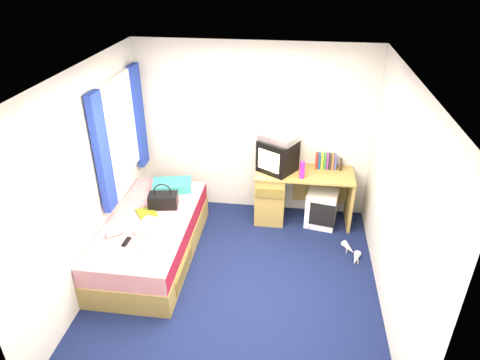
# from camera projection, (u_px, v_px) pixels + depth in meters

# --- Properties ---
(ground) EXTENTS (3.40, 3.40, 0.00)m
(ground) POSITION_uv_depth(u_px,v_px,m) (236.00, 283.00, 4.93)
(ground) COLOR #0C1438
(ground) RESTS_ON ground
(room_shell) EXTENTS (3.40, 3.40, 3.40)m
(room_shell) POSITION_uv_depth(u_px,v_px,m) (235.00, 171.00, 4.24)
(room_shell) COLOR white
(room_shell) RESTS_ON ground
(bed) EXTENTS (1.01, 2.00, 0.54)m
(bed) POSITION_uv_depth(u_px,v_px,m) (152.00, 238.00, 5.25)
(bed) COLOR #AD9148
(bed) RESTS_ON ground
(pillow) EXTENTS (0.57, 0.43, 0.11)m
(pillow) POSITION_uv_depth(u_px,v_px,m) (172.00, 185.00, 5.73)
(pillow) COLOR #1A63AD
(pillow) RESTS_ON bed
(desk) EXTENTS (1.30, 0.55, 0.75)m
(desk) POSITION_uv_depth(u_px,v_px,m) (283.00, 193.00, 5.93)
(desk) COLOR #AD9148
(desk) RESTS_ON ground
(storage_cube) EXTENTS (0.46, 0.46, 0.49)m
(storage_cube) POSITION_uv_depth(u_px,v_px,m) (321.00, 208.00, 5.88)
(storage_cube) COLOR white
(storage_cube) RESTS_ON ground
(crt_tv) EXTENTS (0.58, 0.57, 0.43)m
(crt_tv) POSITION_uv_depth(u_px,v_px,m) (278.00, 156.00, 5.67)
(crt_tv) COLOR black
(crt_tv) RESTS_ON desk
(vcr) EXTENTS (0.56, 0.50, 0.09)m
(vcr) POSITION_uv_depth(u_px,v_px,m) (279.00, 138.00, 5.55)
(vcr) COLOR silver
(vcr) RESTS_ON crt_tv
(book_row) EXTENTS (0.27, 0.13, 0.20)m
(book_row) POSITION_uv_depth(u_px,v_px,m) (326.00, 161.00, 5.80)
(book_row) COLOR maroon
(book_row) RESTS_ON desk
(picture_frame) EXTENTS (0.02, 0.12, 0.14)m
(picture_frame) POSITION_uv_depth(u_px,v_px,m) (341.00, 164.00, 5.78)
(picture_frame) COLOR black
(picture_frame) RESTS_ON desk
(pink_water_bottle) EXTENTS (0.07, 0.07, 0.22)m
(pink_water_bottle) POSITION_uv_depth(u_px,v_px,m) (302.00, 170.00, 5.54)
(pink_water_bottle) COLOR #F122A2
(pink_water_bottle) RESTS_ON desk
(aerosol_can) EXTENTS (0.06, 0.06, 0.17)m
(aerosol_can) POSITION_uv_depth(u_px,v_px,m) (294.00, 163.00, 5.79)
(aerosol_can) COLOR white
(aerosol_can) RESTS_ON desk
(handbag) EXTENTS (0.38, 0.25, 0.33)m
(handbag) POSITION_uv_depth(u_px,v_px,m) (163.00, 200.00, 5.32)
(handbag) COLOR black
(handbag) RESTS_ON bed
(towel) EXTENTS (0.39, 0.35, 0.11)m
(towel) POSITION_uv_depth(u_px,v_px,m) (154.00, 228.00, 4.86)
(towel) COLOR silver
(towel) RESTS_ON bed
(magazine) EXTENTS (0.34, 0.35, 0.01)m
(magazine) POSITION_uv_depth(u_px,v_px,m) (147.00, 213.00, 5.22)
(magazine) COLOR #C8D017
(magazine) RESTS_ON bed
(water_bottle) EXTENTS (0.20, 0.18, 0.07)m
(water_bottle) POSITION_uv_depth(u_px,v_px,m) (116.00, 233.00, 4.82)
(water_bottle) COLOR silver
(water_bottle) RESTS_ON bed
(colour_swatch_fan) EXTENTS (0.23, 0.12, 0.01)m
(colour_swatch_fan) POSITION_uv_depth(u_px,v_px,m) (140.00, 247.00, 4.63)
(colour_swatch_fan) COLOR orange
(colour_swatch_fan) RESTS_ON bed
(remote_control) EXTENTS (0.06, 0.16, 0.02)m
(remote_control) POSITION_uv_depth(u_px,v_px,m) (126.00, 242.00, 4.71)
(remote_control) COLOR black
(remote_control) RESTS_ON bed
(window_assembly) EXTENTS (0.11, 1.42, 1.40)m
(window_assembly) POSITION_uv_depth(u_px,v_px,m) (121.00, 132.00, 5.21)
(window_assembly) COLOR silver
(window_assembly) RESTS_ON room_shell
(white_heels) EXTENTS (0.24, 0.44, 0.09)m
(white_heels) POSITION_uv_depth(u_px,v_px,m) (352.00, 253.00, 5.34)
(white_heels) COLOR silver
(white_heels) RESTS_ON ground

